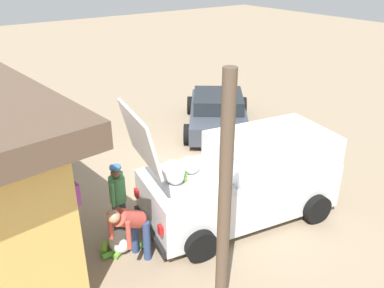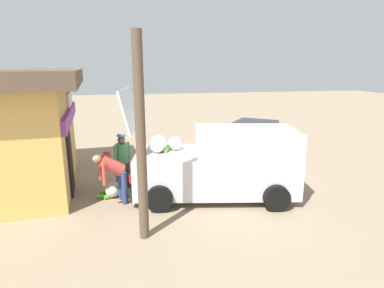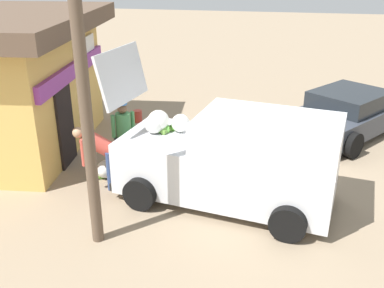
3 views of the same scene
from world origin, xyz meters
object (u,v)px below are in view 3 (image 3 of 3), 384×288
Objects in this scene: delivery_van at (233,159)px; unloaded_banana_pile at (107,169)px; storefront_bar at (2,80)px; vendor_standing at (124,131)px; parked_sedan at (348,113)px; customer_bending at (98,150)px; paint_bucket at (138,116)px.

delivery_van reaches higher than unloaded_banana_pile.
storefront_bar is 3.48m from vendor_standing.
vendor_standing reaches higher than parked_sedan.
parked_sedan is 3.08× the size of customer_bending.
storefront_bar is at bearing 74.11° from delivery_van.
storefront_bar reaches higher than customer_bending.
unloaded_banana_pile is (0.53, 2.90, -0.76)m from delivery_van.
parked_sedan is 6.80m from unloaded_banana_pile.
delivery_van reaches higher than parked_sedan.
storefront_bar is 6.31× the size of unloaded_banana_pile.
paint_bucket is at bearing 91.90° from parked_sedan.
unloaded_banana_pile is (-0.51, 0.28, -0.75)m from vendor_standing.
parked_sedan is at bearing -73.29° from storefront_bar.
vendor_standing is 1.01m from customer_bending.
unloaded_banana_pile is at bearing -110.97° from storefront_bar.
vendor_standing is 3.21m from paint_bucket.
storefront_bar is 1.24× the size of delivery_van.
delivery_van is 3.42× the size of customer_bending.
delivery_van is at bearing -100.29° from unloaded_banana_pile.
storefront_bar reaches higher than vendor_standing.
delivery_van is 2.82m from vendor_standing.
delivery_van reaches higher than vendor_standing.
parked_sedan is (2.61, -8.68, -1.20)m from storefront_bar.
vendor_standing is 4.65× the size of paint_bucket.
vendor_standing is at bearing -13.32° from customer_bending.
unloaded_banana_pile is (0.47, 0.04, -0.70)m from customer_bending.
parked_sedan is (4.29, -2.75, -0.35)m from delivery_van.
vendor_standing reaches higher than customer_bending.
delivery_van is 2.95× the size of vendor_standing.
delivery_van is 2.85m from customer_bending.
unloaded_banana_pile is at bearing -174.13° from paint_bucket.
vendor_standing is (-0.65, -3.31, -0.86)m from storefront_bar.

